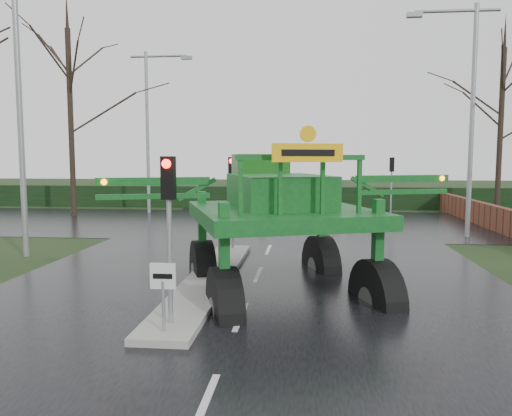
# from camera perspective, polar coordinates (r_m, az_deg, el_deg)

# --- Properties ---
(ground) EXTENTS (140.00, 140.00, 0.00)m
(ground) POSITION_cam_1_polar(r_m,az_deg,el_deg) (11.24, -1.74, -12.36)
(ground) COLOR black
(ground) RESTS_ON ground
(road_main) EXTENTS (14.00, 80.00, 0.02)m
(road_main) POSITION_cam_1_polar(r_m,az_deg,el_deg) (20.93, 1.84, -3.84)
(road_main) COLOR black
(road_main) RESTS_ON ground
(road_cross) EXTENTS (80.00, 12.00, 0.02)m
(road_cross) POSITION_cam_1_polar(r_m,az_deg,el_deg) (26.86, 2.71, -1.72)
(road_cross) COLOR black
(road_cross) RESTS_ON ground
(median_island) EXTENTS (1.20, 10.00, 0.16)m
(median_island) POSITION_cam_1_polar(r_m,az_deg,el_deg) (14.27, -5.38, -8.09)
(median_island) COLOR gray
(median_island) RESTS_ON ground
(hedge_row) EXTENTS (44.00, 0.90, 1.50)m
(hedge_row) POSITION_cam_1_polar(r_m,az_deg,el_deg) (34.73, 3.42, 1.21)
(hedge_row) COLOR black
(hedge_row) RESTS_ON ground
(brick_wall) EXTENTS (0.40, 20.00, 1.20)m
(brick_wall) POSITION_cam_1_polar(r_m,az_deg,el_deg) (28.25, 24.50, -0.65)
(brick_wall) COLOR #592D1E
(brick_wall) RESTS_ON ground
(keep_left_sign) EXTENTS (0.50, 0.07, 1.35)m
(keep_left_sign) POSITION_cam_1_polar(r_m,az_deg,el_deg) (9.79, -10.58, -8.75)
(keep_left_sign) COLOR gray
(keep_left_sign) RESTS_ON ground
(traffic_signal_near) EXTENTS (0.26, 0.33, 3.52)m
(traffic_signal_near) POSITION_cam_1_polar(r_m,az_deg,el_deg) (10.00, -9.95, 0.48)
(traffic_signal_near) COLOR gray
(traffic_signal_near) RESTS_ON ground
(traffic_signal_mid) EXTENTS (0.26, 0.33, 3.52)m
(traffic_signal_mid) POSITION_cam_1_polar(r_m,az_deg,el_deg) (18.31, -2.74, 2.92)
(traffic_signal_mid) COLOR gray
(traffic_signal_mid) RESTS_ON ground
(traffic_signal_far) EXTENTS (0.26, 0.33, 3.52)m
(traffic_signal_far) POSITION_cam_1_polar(r_m,az_deg,el_deg) (31.04, 15.24, 3.88)
(traffic_signal_far) COLOR gray
(traffic_signal_far) RESTS_ON ground
(street_light_left_near) EXTENTS (3.85, 0.30, 10.00)m
(street_light_left_near) POSITION_cam_1_polar(r_m,az_deg,el_deg) (19.33, -24.71, 12.66)
(street_light_left_near) COLOR gray
(street_light_left_near) RESTS_ON ground
(street_light_right) EXTENTS (3.85, 0.30, 10.00)m
(street_light_right) POSITION_cam_1_polar(r_m,az_deg,el_deg) (23.72, 22.83, 11.35)
(street_light_right) COLOR gray
(street_light_right) RESTS_ON ground
(street_light_left_far) EXTENTS (3.85, 0.30, 10.00)m
(street_light_left_far) POSITION_cam_1_polar(r_m,az_deg,el_deg) (32.16, -11.81, 10.08)
(street_light_left_far) COLOR gray
(street_light_left_far) RESTS_ON ground
(tree_left_far) EXTENTS (7.70, 7.70, 13.26)m
(tree_left_far) POSITION_cam_1_polar(r_m,az_deg,el_deg) (32.00, -20.50, 11.95)
(tree_left_far) COLOR black
(tree_left_far) RESTS_ON ground
(tree_right_far) EXTENTS (7.00, 7.00, 12.05)m
(tree_right_far) POSITION_cam_1_polar(r_m,az_deg,el_deg) (33.79, 26.25, 10.27)
(tree_right_far) COLOR black
(tree_right_far) RESTS_ON ground
(crop_sprayer) EXTENTS (8.94, 6.96, 5.26)m
(crop_sprayer) POSITION_cam_1_polar(r_m,az_deg,el_deg) (11.31, -3.92, 0.64)
(crop_sprayer) COLOR black
(crop_sprayer) RESTS_ON ground
(white_sedan) EXTENTS (5.06, 3.30, 1.58)m
(white_sedan) POSITION_cam_1_polar(r_m,az_deg,el_deg) (27.88, 5.26, -1.47)
(white_sedan) COLOR silver
(white_sedan) RESTS_ON ground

